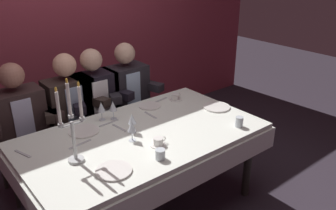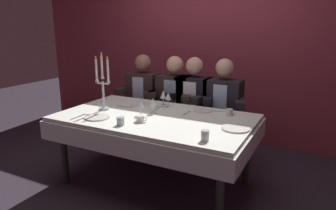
{
  "view_description": "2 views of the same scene",
  "coord_description": "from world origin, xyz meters",
  "px_view_note": "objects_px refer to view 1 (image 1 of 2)",
  "views": [
    {
      "loc": [
        -1.41,
        -2.06,
        2.06
      ],
      "look_at": [
        0.24,
        -0.03,
        0.92
      ],
      "focal_mm": 37.7,
      "sensor_mm": 36.0,
      "label": 1
    },
    {
      "loc": [
        1.47,
        -2.54,
        1.62
      ],
      "look_at": [
        0.17,
        -0.05,
        0.88
      ],
      "focal_mm": 33.01,
      "sensor_mm": 36.0,
      "label": 2
    }
  ],
  "objects_px": {
    "dining_table": "(143,146)",
    "dinner_plate_2": "(114,171)",
    "candelabra": "(72,129)",
    "water_tumbler_0": "(239,122)",
    "seated_diner_2": "(94,99)",
    "dinner_plate_3": "(217,107)",
    "wine_glass_0": "(132,127)",
    "seated_diner_3": "(126,90)",
    "wine_glass_3": "(113,107)",
    "coffee_cup_0": "(158,142)",
    "seated_diner_0": "(19,119)",
    "water_tumbler_1": "(160,154)",
    "dinner_plate_1": "(84,131)",
    "wine_glass_2": "(101,107)",
    "wine_glass_1": "(132,119)",
    "coffee_cup_1": "(175,97)",
    "seated_diner_1": "(69,106)",
    "dinner_plate_0": "(150,106)"
  },
  "relations": [
    {
      "from": "dining_table",
      "to": "dinner_plate_2",
      "type": "bearing_deg",
      "value": -144.85
    },
    {
      "from": "dining_table",
      "to": "candelabra",
      "type": "xyz_separation_m",
      "value": [
        -0.59,
        -0.05,
        0.37
      ]
    },
    {
      "from": "water_tumbler_0",
      "to": "seated_diner_2",
      "type": "height_order",
      "value": "seated_diner_2"
    },
    {
      "from": "dinner_plate_2",
      "to": "dinner_plate_3",
      "type": "distance_m",
      "value": 1.31
    },
    {
      "from": "wine_glass_0",
      "to": "seated_diner_3",
      "type": "xyz_separation_m",
      "value": [
        0.55,
        0.94,
        -0.12
      ]
    },
    {
      "from": "dinner_plate_2",
      "to": "wine_glass_3",
      "type": "distance_m",
      "value": 0.81
    },
    {
      "from": "coffee_cup_0",
      "to": "seated_diner_0",
      "type": "distance_m",
      "value": 1.3
    },
    {
      "from": "water_tumbler_1",
      "to": "wine_glass_3",
      "type": "bearing_deg",
      "value": 83.67
    },
    {
      "from": "dinner_plate_1",
      "to": "wine_glass_3",
      "type": "relative_size",
      "value": 1.5
    },
    {
      "from": "water_tumbler_1",
      "to": "seated_diner_3",
      "type": "relative_size",
      "value": 0.06
    },
    {
      "from": "wine_glass_2",
      "to": "seated_diner_0",
      "type": "xyz_separation_m",
      "value": [
        -0.55,
        0.47,
        -0.12
      ]
    },
    {
      "from": "dinner_plate_2",
      "to": "water_tumbler_0",
      "type": "xyz_separation_m",
      "value": [
        1.14,
        -0.09,
        0.04
      ]
    },
    {
      "from": "water_tumbler_0",
      "to": "wine_glass_0",
      "type": "bearing_deg",
      "value": 156.25
    },
    {
      "from": "dinner_plate_1",
      "to": "coffee_cup_0",
      "type": "relative_size",
      "value": 1.87
    },
    {
      "from": "wine_glass_1",
      "to": "seated_diner_3",
      "type": "height_order",
      "value": "seated_diner_3"
    },
    {
      "from": "dining_table",
      "to": "wine_glass_0",
      "type": "relative_size",
      "value": 11.83
    },
    {
      "from": "water_tumbler_0",
      "to": "coffee_cup_0",
      "type": "relative_size",
      "value": 0.65
    },
    {
      "from": "dinner_plate_3",
      "to": "coffee_cup_1",
      "type": "distance_m",
      "value": 0.43
    },
    {
      "from": "seated_diner_2",
      "to": "coffee_cup_1",
      "type": "bearing_deg",
      "value": -41.32
    },
    {
      "from": "dinner_plate_3",
      "to": "seated_diner_1",
      "type": "height_order",
      "value": "seated_diner_1"
    },
    {
      "from": "water_tumbler_1",
      "to": "dining_table",
      "type": "bearing_deg",
      "value": 72.05
    },
    {
      "from": "candelabra",
      "to": "seated_diner_1",
      "type": "height_order",
      "value": "candelabra"
    },
    {
      "from": "seated_diner_0",
      "to": "seated_diner_3",
      "type": "height_order",
      "value": "same"
    },
    {
      "from": "dinner_plate_2",
      "to": "dinner_plate_3",
      "type": "xyz_separation_m",
      "value": [
        1.28,
        0.3,
        0.0
      ]
    },
    {
      "from": "wine_glass_3",
      "to": "seated_diner_2",
      "type": "xyz_separation_m",
      "value": [
        0.09,
        0.52,
        -0.12
      ]
    },
    {
      "from": "water_tumbler_0",
      "to": "coffee_cup_1",
      "type": "bearing_deg",
      "value": 92.84
    },
    {
      "from": "seated_diner_0",
      "to": "wine_glass_1",
      "type": "bearing_deg",
      "value": -53.06
    },
    {
      "from": "candelabra",
      "to": "wine_glass_0",
      "type": "distance_m",
      "value": 0.48
    },
    {
      "from": "wine_glass_0",
      "to": "dinner_plate_0",
      "type": "bearing_deg",
      "value": 42.0
    },
    {
      "from": "wine_glass_2",
      "to": "seated_diner_0",
      "type": "distance_m",
      "value": 0.73
    },
    {
      "from": "dinner_plate_0",
      "to": "water_tumbler_0",
      "type": "distance_m",
      "value": 0.86
    },
    {
      "from": "seated_diner_0",
      "to": "dining_table",
      "type": "bearing_deg",
      "value": -52.6
    },
    {
      "from": "dinner_plate_0",
      "to": "coffee_cup_1",
      "type": "distance_m",
      "value": 0.29
    },
    {
      "from": "wine_glass_1",
      "to": "seated_diner_2",
      "type": "bearing_deg",
      "value": 82.96
    },
    {
      "from": "wine_glass_3",
      "to": "seated_diner_1",
      "type": "xyz_separation_m",
      "value": [
        -0.17,
        0.52,
        -0.12
      ]
    },
    {
      "from": "dinner_plate_3",
      "to": "seated_diner_0",
      "type": "relative_size",
      "value": 0.2
    },
    {
      "from": "wine_glass_1",
      "to": "wine_glass_2",
      "type": "xyz_separation_m",
      "value": [
        -0.07,
        0.36,
        0.0
      ]
    },
    {
      "from": "wine_glass_1",
      "to": "dinner_plate_3",
      "type": "bearing_deg",
      "value": -5.5
    },
    {
      "from": "dining_table",
      "to": "water_tumbler_0",
      "type": "distance_m",
      "value": 0.81
    },
    {
      "from": "seated_diner_3",
      "to": "candelabra",
      "type": "bearing_deg",
      "value": -137.28
    },
    {
      "from": "candelabra",
      "to": "wine_glass_3",
      "type": "height_order",
      "value": "candelabra"
    },
    {
      "from": "dinner_plate_0",
      "to": "seated_diner_3",
      "type": "distance_m",
      "value": 0.51
    },
    {
      "from": "wine_glass_3",
      "to": "water_tumbler_0",
      "type": "height_order",
      "value": "wine_glass_3"
    },
    {
      "from": "wine_glass_3",
      "to": "coffee_cup_1",
      "type": "relative_size",
      "value": 1.24
    },
    {
      "from": "wine_glass_2",
      "to": "dinner_plate_1",
      "type": "bearing_deg",
      "value": -155.2
    },
    {
      "from": "dinner_plate_3",
      "to": "coffee_cup_0",
      "type": "xyz_separation_m",
      "value": [
        -0.84,
        -0.21,
        0.02
      ]
    },
    {
      "from": "dinner_plate_3",
      "to": "coffee_cup_0",
      "type": "relative_size",
      "value": 1.87
    },
    {
      "from": "wine_glass_2",
      "to": "seated_diner_2",
      "type": "xyz_separation_m",
      "value": [
        0.18,
        0.47,
        -0.12
      ]
    },
    {
      "from": "wine_glass_0",
      "to": "coffee_cup_1",
      "type": "relative_size",
      "value": 1.24
    },
    {
      "from": "water_tumbler_1",
      "to": "dinner_plate_3",
      "type": "bearing_deg",
      "value": 21.22
    }
  ]
}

